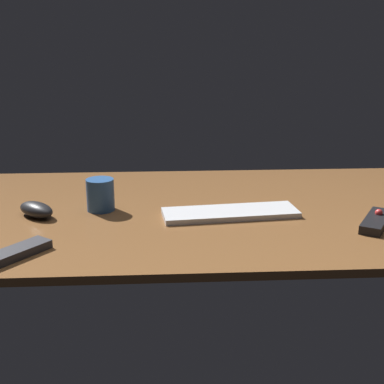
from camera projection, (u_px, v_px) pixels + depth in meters
The scene contains 6 objects.
desk at pixel (208, 211), 148.14cm from camera, with size 140.00×84.00×2.00cm, color brown.
keyboard at pixel (230, 213), 141.60cm from camera, with size 36.13×11.13×1.46cm, color silver.
computer_mouse at pixel (36, 210), 140.33cm from camera, with size 11.92×5.85×3.93cm, color black.
media_remote at pixel (376, 221), 134.16cm from camera, with size 13.61×17.44×3.53cm.
tv_remote at pixel (14, 253), 114.75cm from camera, with size 17.18×5.06×1.93cm, color #2D2D33.
coffee_mug at pixel (100, 195), 145.05cm from camera, with size 7.61×7.61×8.84cm, color #28518C.
Camera 1 is at (-12.72, -139.86, 48.68)cm, focal length 49.38 mm.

